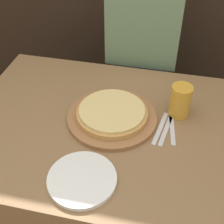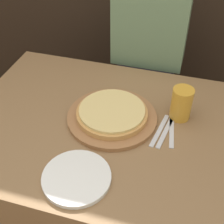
% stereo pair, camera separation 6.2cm
% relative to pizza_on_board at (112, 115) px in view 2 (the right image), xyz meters
% --- Properties ---
extents(ground_plane, '(12.00, 12.00, 0.00)m').
position_rel_pizza_on_board_xyz_m(ground_plane, '(-0.05, -0.04, -0.79)').
color(ground_plane, brown).
extents(dining_table, '(1.18, 0.91, 0.77)m').
position_rel_pizza_on_board_xyz_m(dining_table, '(-0.05, -0.04, -0.41)').
color(dining_table, olive).
rests_on(dining_table, ground_plane).
extents(pizza_on_board, '(0.39, 0.39, 0.06)m').
position_rel_pizza_on_board_xyz_m(pizza_on_board, '(0.00, 0.00, 0.00)').
color(pizza_on_board, '#99663D').
rests_on(pizza_on_board, dining_table).
extents(beer_glass, '(0.09, 0.09, 0.15)m').
position_rel_pizza_on_board_xyz_m(beer_glass, '(0.28, 0.10, 0.06)').
color(beer_glass, gold).
rests_on(beer_glass, dining_table).
extents(dinner_plate, '(0.25, 0.25, 0.02)m').
position_rel_pizza_on_board_xyz_m(dinner_plate, '(-0.03, -0.34, -0.02)').
color(dinner_plate, white).
rests_on(dinner_plate, dining_table).
extents(fork, '(0.05, 0.21, 0.00)m').
position_rel_pizza_on_board_xyz_m(fork, '(0.21, -0.02, -0.02)').
color(fork, silver).
rests_on(fork, dining_table).
extents(dinner_knife, '(0.05, 0.21, 0.00)m').
position_rel_pizza_on_board_xyz_m(dinner_knife, '(0.24, -0.02, -0.02)').
color(dinner_knife, silver).
rests_on(dinner_knife, dining_table).
extents(spoon, '(0.04, 0.18, 0.00)m').
position_rel_pizza_on_board_xyz_m(spoon, '(0.26, -0.02, -0.02)').
color(spoon, silver).
rests_on(spoon, dining_table).
extents(diner_person, '(0.38, 0.20, 1.36)m').
position_rel_pizza_on_board_xyz_m(diner_person, '(0.05, 0.56, -0.12)').
color(diner_person, '#33333D').
rests_on(diner_person, ground_plane).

